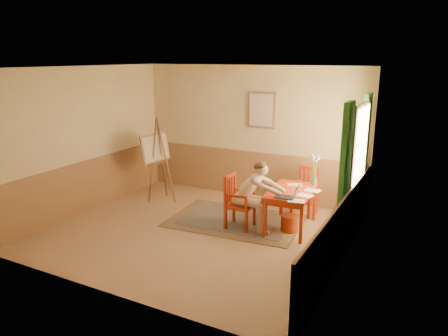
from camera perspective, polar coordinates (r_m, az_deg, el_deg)
The scene contains 14 objects.
room at distance 7.12m, azimuth -3.84°, elevation 1.96°, with size 5.04×4.54×2.84m.
wainscot at distance 8.02m, azimuth -0.77°, elevation -3.19°, with size 5.00×4.50×1.00m.
window at distance 7.30m, azimuth 17.34°, elevation 1.20°, with size 0.12×2.01×2.20m.
wall_portrait at distance 8.86m, azimuth 5.01°, elevation 7.76°, with size 0.60×0.05×0.76m.
rug at distance 7.99m, azimuth 1.54°, elevation -7.03°, with size 2.52×1.78×0.02m.
table at distance 7.52m, azimuth 8.98°, elevation -3.57°, with size 0.83×1.26×0.72m.
chair_left at distance 7.53m, azimuth 1.83°, elevation -4.52°, with size 0.46×0.45×0.98m.
chair_back at distance 8.37m, azimuth 10.87°, elevation -3.03°, with size 0.44×0.46×0.91m.
figure at distance 7.35m, azimuth 3.84°, elevation -3.34°, with size 0.93×0.40×1.26m.
laptop at distance 7.05m, azimuth 8.63°, elevation -3.64°, with size 0.39×0.25×0.23m.
papers at distance 7.38m, azimuth 10.43°, elevation -3.25°, with size 0.69×1.11×0.00m.
vase at distance 7.80m, azimuth 12.04°, elevation -0.41°, with size 0.20×0.29×0.56m.
wastebasket at distance 7.55m, azimuth 8.68°, elevation -7.38°, with size 0.28×0.28×0.30m, color #A23110.
easel at distance 8.99m, azimuth -9.02°, elevation 2.23°, with size 0.62×0.79×1.77m.
Camera 1 is at (3.63, -5.91, 2.98)m, focal length 34.13 mm.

